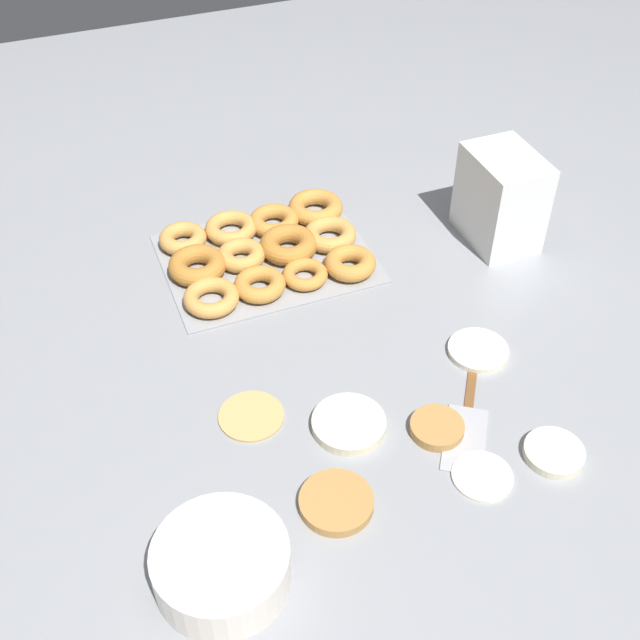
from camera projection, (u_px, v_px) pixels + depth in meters
name	position (u px, v px, depth m)	size (l,w,h in m)	color
ground_plane	(354.00, 379.00, 1.26)	(3.00, 3.00, 0.00)	gray
pancake_0	(437.00, 428.00, 1.18)	(0.08, 0.08, 0.02)	#B27F42
pancake_1	(554.00, 453.00, 1.15)	(0.09, 0.09, 0.01)	beige
pancake_2	(478.00, 350.00, 1.30)	(0.10, 0.10, 0.01)	beige
pancake_3	(251.00, 415.00, 1.20)	(0.10, 0.10, 0.01)	tan
pancake_4	(336.00, 502.00, 1.08)	(0.10, 0.10, 0.02)	#B27F42
pancake_5	(349.00, 424.00, 1.19)	(0.11, 0.11, 0.02)	beige
pancake_6	(483.00, 475.00, 1.12)	(0.09, 0.09, 0.01)	silver
donut_tray	(267.00, 249.00, 1.48)	(0.38, 0.29, 0.04)	#93969B
batter_bowl	(221.00, 565.00, 0.99)	(0.17, 0.17, 0.06)	silver
container_stack	(501.00, 198.00, 1.48)	(0.11, 0.16, 0.18)	white
spatula	(467.00, 423.00, 1.19)	(0.19, 0.25, 0.01)	brown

